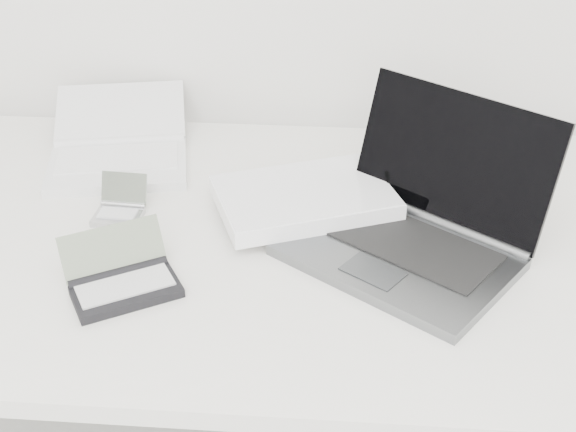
# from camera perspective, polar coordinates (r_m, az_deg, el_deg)

# --- Properties ---
(desk) EXTENTS (1.60, 0.80, 0.73)m
(desk) POSITION_cam_1_polar(r_m,az_deg,el_deg) (1.33, 1.42, -3.01)
(desk) COLOR white
(desk) RESTS_ON ground
(laptop_large) EXTENTS (0.56, 0.46, 0.22)m
(laptop_large) POSITION_cam_1_polar(r_m,az_deg,el_deg) (1.30, 5.48, 0.14)
(laptop_large) COLOR slate
(laptop_large) RESTS_ON desk
(netbook_open_white) EXTENTS (0.31, 0.36, 0.08)m
(netbook_open_white) POSITION_cam_1_polar(r_m,az_deg,el_deg) (1.55, -11.96, 4.60)
(netbook_open_white) COLOR white
(netbook_open_white) RESTS_ON desk
(pda_silver) EXTENTS (0.08, 0.09, 0.06)m
(pda_silver) POSITION_cam_1_polar(r_m,az_deg,el_deg) (1.38, -11.86, 0.50)
(pda_silver) COLOR #B8B8BC
(pda_silver) RESTS_ON desk
(palmtop_charcoal) EXTENTS (0.19, 0.18, 0.08)m
(palmtop_charcoal) POSITION_cam_1_polar(r_m,az_deg,el_deg) (1.20, -11.69, -4.50)
(palmtop_charcoal) COLOR black
(palmtop_charcoal) RESTS_ON desk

